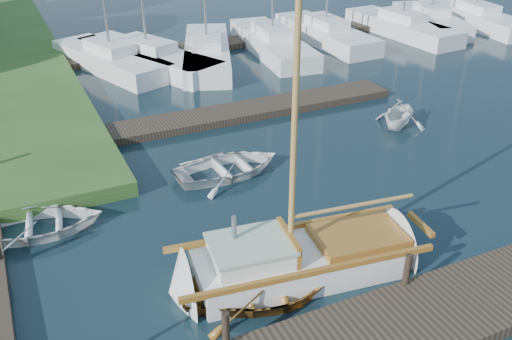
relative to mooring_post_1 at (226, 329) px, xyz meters
name	(u,v)px	position (x,y,z in m)	size (l,w,h in m)	color
ground	(256,206)	(3.00, 5.00, -0.70)	(160.00, 160.00, 0.00)	black
near_dock	(377,336)	(3.00, -1.00, -0.55)	(18.00, 2.20, 0.30)	black
far_dock	(233,113)	(5.00, 11.50, -0.55)	(14.00, 1.60, 0.30)	black
pontoon	(295,35)	(13.00, 21.00, -0.55)	(30.00, 1.60, 0.30)	black
mooring_post_1	(226,329)	(0.00, 0.00, 0.00)	(0.16, 0.16, 0.80)	black
mooring_post_2	(407,269)	(4.50, 0.00, 0.00)	(0.16, 0.16, 0.80)	black
sailboat	(304,261)	(2.74, 1.69, -0.36)	(7.33, 2.79, 9.83)	white
dinghy	(258,286)	(1.32, 1.27, -0.34)	(2.48, 3.47, 0.72)	brown
tender_a	(36,221)	(-2.99, 6.28, -0.34)	(2.49, 3.49, 0.72)	white
tender_c	(228,164)	(3.01, 7.15, -0.33)	(2.53, 3.54, 0.73)	white
tender_d	(400,111)	(10.46, 8.01, -0.08)	(2.02, 2.34, 1.23)	white
marina_boat_0	(111,58)	(1.96, 19.56, -0.14)	(4.62, 7.93, 10.00)	white
marina_boat_1	(147,56)	(3.68, 19.20, -0.14)	(5.64, 8.84, 10.22)	white
marina_boat_2	(207,51)	(6.66, 18.76, -0.14)	(5.04, 8.77, 10.55)	white
marina_boat_3	(272,41)	(10.43, 18.90, -0.11)	(3.10, 8.55, 13.20)	white
marina_boat_4	(325,32)	(14.05, 19.40, -0.12)	(2.41, 8.02, 11.79)	white
marina_boat_5	(402,25)	(18.92, 18.80, -0.13)	(2.84, 8.10, 10.66)	white
marina_boat_6	(430,19)	(21.56, 19.42, -0.13)	(4.16, 7.61, 10.29)	white
marina_boat_7	(474,16)	(24.61, 18.90, -0.14)	(3.12, 9.11, 10.73)	white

